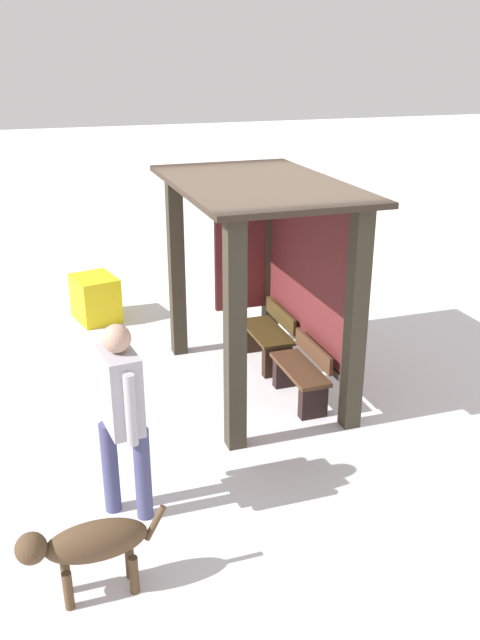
% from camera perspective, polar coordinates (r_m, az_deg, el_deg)
% --- Properties ---
extents(ground_plane, '(60.00, 60.00, 0.00)m').
position_cam_1_polar(ground_plane, '(8.07, 1.29, -5.47)').
color(ground_plane, silver).
extents(bus_shelter, '(2.85, 1.74, 2.42)m').
position_cam_1_polar(bus_shelter, '(7.64, 2.64, 5.91)').
color(bus_shelter, '#362F24').
rests_on(bus_shelter, ground).
extents(bench_left_inside, '(0.97, 0.42, 0.72)m').
position_cam_1_polar(bench_left_inside, '(8.50, 2.40, -1.66)').
color(bench_left_inside, '#413116').
rests_on(bench_left_inside, ground).
extents(bench_center_inside, '(0.97, 0.36, 0.70)m').
position_cam_1_polar(bench_center_inside, '(7.61, 5.24, -4.71)').
color(bench_center_inside, '#4D301E').
rests_on(bench_center_inside, ground).
extents(person_walking, '(0.66, 0.40, 1.76)m').
position_cam_1_polar(person_walking, '(5.55, -10.04, -7.26)').
color(person_walking, '#AFAAB5').
rests_on(person_walking, ground).
extents(dog, '(0.28, 1.07, 0.65)m').
position_cam_1_polar(dog, '(5.15, -12.80, -18.12)').
color(dog, brown).
rests_on(dog, ground).
extents(grit_bin, '(0.81, 0.70, 0.66)m').
position_cam_1_polar(grit_bin, '(10.08, -12.19, 1.82)').
color(grit_bin, yellow).
rests_on(grit_bin, ground).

